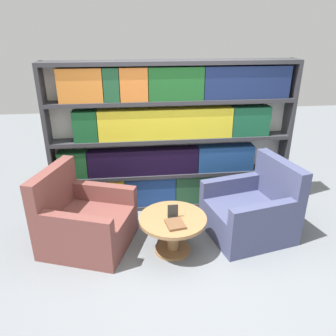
% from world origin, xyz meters
% --- Properties ---
extents(ground_plane, '(14.00, 14.00, 0.00)m').
position_xyz_m(ground_plane, '(0.00, 0.00, 0.00)').
color(ground_plane, slate).
extents(bookshelf, '(3.24, 0.30, 2.01)m').
position_xyz_m(bookshelf, '(-0.02, 1.26, 1.00)').
color(bookshelf, silver).
rests_on(bookshelf, ground_plane).
extents(armchair_left, '(1.17, 1.12, 0.94)m').
position_xyz_m(armchair_left, '(-1.14, 0.43, 0.30)').
color(armchair_left, brown).
rests_on(armchair_left, ground_plane).
extents(armchair_right, '(1.10, 1.04, 0.94)m').
position_xyz_m(armchair_right, '(0.89, 0.42, 0.30)').
color(armchair_right, '#42476B').
rests_on(armchair_right, ground_plane).
extents(coffee_table, '(0.76, 0.76, 0.44)m').
position_xyz_m(coffee_table, '(-0.13, 0.18, 0.32)').
color(coffee_table, olive).
rests_on(coffee_table, ground_plane).
extents(table_sign, '(0.12, 0.06, 0.16)m').
position_xyz_m(table_sign, '(-0.13, 0.18, 0.51)').
color(table_sign, black).
rests_on(table_sign, coffee_table).
extents(stray_book, '(0.22, 0.25, 0.03)m').
position_xyz_m(stray_book, '(-0.12, 0.03, 0.46)').
color(stray_book, brown).
rests_on(stray_book, coffee_table).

